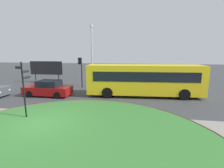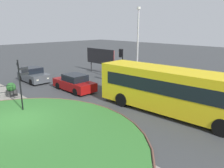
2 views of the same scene
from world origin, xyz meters
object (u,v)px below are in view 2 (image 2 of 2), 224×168
object	(u,v)px
traffic_light_near	(121,59)
billboard_left	(100,57)
car_trailing	(74,83)
car_near_lane	(33,75)
bus_yellow	(173,91)
planter_near_signpost	(11,90)
signpost_directional	(21,82)
lamppost_tall	(138,45)

from	to	relation	value
traffic_light_near	billboard_left	xyz separation A→B (m)	(-5.85, 2.46, -0.59)
billboard_left	car_trailing	bearing A→B (deg)	-60.30
billboard_left	car_near_lane	bearing A→B (deg)	-102.88
bus_yellow	traffic_light_near	size ratio (longest dim) A/B	3.02
car_trailing	planter_near_signpost	size ratio (longest dim) A/B	3.89
car_near_lane	car_trailing	bearing A→B (deg)	10.99
planter_near_signpost	car_near_lane	bearing A→B (deg)	133.84
signpost_directional	billboard_left	world-z (taller)	signpost_directional
car_near_lane	billboard_left	world-z (taller)	billboard_left
bus_yellow	car_near_lane	bearing A→B (deg)	-173.91
car_near_lane	lamppost_tall	size ratio (longest dim) A/B	0.54
traffic_light_near	billboard_left	world-z (taller)	traffic_light_near
signpost_directional	car_near_lane	bearing A→B (deg)	150.12
signpost_directional	planter_near_signpost	size ratio (longest dim) A/B	3.12
signpost_directional	lamppost_tall	size ratio (longest dim) A/B	0.48
car_near_lane	traffic_light_near	distance (m)	9.43
bus_yellow	car_near_lane	distance (m)	15.04
lamppost_tall	billboard_left	xyz separation A→B (m)	(-7.02, 1.47, -1.94)
car_trailing	planter_near_signpost	bearing A→B (deg)	63.59
signpost_directional	traffic_light_near	distance (m)	9.71
signpost_directional	bus_yellow	world-z (taller)	signpost_directional
signpost_directional	car_trailing	distance (m)	5.77
billboard_left	traffic_light_near	bearing A→B (deg)	-24.46
car_near_lane	lamppost_tall	bearing A→B (deg)	36.48
signpost_directional	bus_yellow	distance (m)	10.12
traffic_light_near	billboard_left	distance (m)	6.38
lamppost_tall	traffic_light_near	bearing A→B (deg)	-139.57
car_near_lane	traffic_light_near	bearing A→B (deg)	35.92
car_near_lane	planter_near_signpost	xyz separation A→B (m)	(3.38, -3.52, -0.18)
planter_near_signpost	billboard_left	bearing A→B (deg)	98.97
car_trailing	traffic_light_near	xyz separation A→B (m)	(1.72, 4.32, 1.93)
planter_near_signpost	signpost_directional	bearing A→B (deg)	-9.89
car_trailing	planter_near_signpost	world-z (taller)	car_trailing
signpost_directional	bus_yellow	size ratio (longest dim) A/B	0.33
car_trailing	lamppost_tall	size ratio (longest dim) A/B	0.60
car_near_lane	car_trailing	world-z (taller)	car_near_lane
car_trailing	traffic_light_near	bearing A→B (deg)	-111.74
car_near_lane	traffic_light_near	world-z (taller)	traffic_light_near
car_near_lane	billboard_left	xyz separation A→B (m)	(1.57, 7.94, 1.33)
car_near_lane	lamppost_tall	world-z (taller)	lamppost_tall
signpost_directional	bus_yellow	xyz separation A→B (m)	(7.46, 6.82, -0.44)
car_trailing	traffic_light_near	size ratio (longest dim) A/B	1.25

